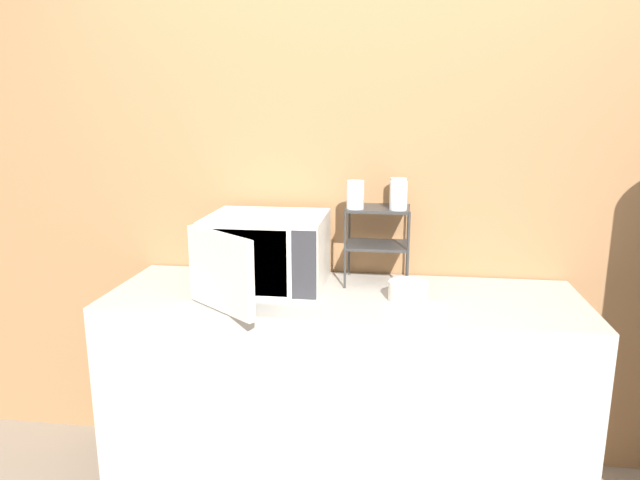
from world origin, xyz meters
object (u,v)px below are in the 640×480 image
at_px(glass_back_right, 398,192).
at_px(glass_front_right, 398,196).
at_px(microwave, 265,252).
at_px(bowl, 408,291).
at_px(dish_rack, 377,229).
at_px(glass_front_left, 355,195).

height_order(glass_back_right, glass_front_right, same).
distance_m(microwave, bowl, 0.61).
relative_size(dish_rack, glass_front_right, 2.82).
xyz_separation_m(dish_rack, glass_back_right, (0.08, 0.06, 0.15)).
bearing_deg(glass_back_right, glass_front_left, -146.12).
bearing_deg(glass_back_right, dish_rack, -142.23).
height_order(microwave, glass_front_left, glass_front_left).
bearing_deg(glass_front_right, microwave, -171.80).
bearing_deg(microwave, glass_front_right, 8.20).
distance_m(dish_rack, glass_front_left, 0.19).
relative_size(microwave, glass_back_right, 5.62).
distance_m(glass_back_right, bowl, 0.46).
height_order(glass_front_left, glass_back_right, same).
distance_m(dish_rack, glass_front_right, 0.18).
xyz_separation_m(microwave, glass_front_right, (0.54, 0.08, 0.24)).
height_order(microwave, glass_front_right, glass_front_right).
relative_size(glass_front_left, glass_back_right, 1.00).
bearing_deg(glass_front_left, bowl, -36.65).
distance_m(microwave, glass_front_right, 0.60).
bearing_deg(microwave, dish_rack, 16.26).
relative_size(microwave, dish_rack, 1.99).
bearing_deg(glass_front_left, microwave, -167.61).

